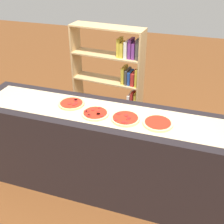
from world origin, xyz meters
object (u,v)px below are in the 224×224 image
pizza_pepperoni_1 (95,113)px  pizza_pepperoni_2 (125,118)px  bookshelf (117,83)px  pizza_pepperoni_0 (72,103)px  pizza_plain_3 (158,123)px

pizza_pepperoni_1 → pizza_pepperoni_2: size_ratio=1.00×
pizza_pepperoni_1 → pizza_pepperoni_2: bearing=-0.7°
bookshelf → pizza_pepperoni_2: bearing=-69.8°
pizza_pepperoni_0 → pizza_pepperoni_2: 0.55m
pizza_pepperoni_1 → pizza_plain_3: size_ratio=0.96×
pizza_plain_3 → bookshelf: 1.36m
pizza_pepperoni_2 → pizza_plain_3: 0.27m
pizza_pepperoni_1 → pizza_pepperoni_0: bearing=160.5°
pizza_pepperoni_0 → pizza_pepperoni_2: bearing=-10.4°
pizza_pepperoni_0 → bookshelf: bookshelf is taller
pizza_plain_3 → pizza_pepperoni_2: bearing=-176.7°
pizza_pepperoni_0 → pizza_plain_3: (0.81, -0.08, 0.00)m
pizza_pepperoni_2 → pizza_plain_3: bearing=3.3°
pizza_pepperoni_1 → pizza_plain_3: pizza_pepperoni_1 is taller
pizza_pepperoni_0 → pizza_pepperoni_1: (0.27, -0.10, 0.00)m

